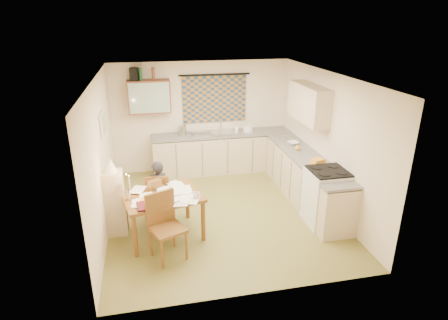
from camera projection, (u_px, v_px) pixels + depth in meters
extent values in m
cube|color=olive|center=(221.00, 212.00, 6.98)|extent=(4.00, 4.50, 0.02)
cube|color=white|center=(221.00, 76.00, 6.07)|extent=(4.00, 4.50, 0.02)
cube|color=#F7E3C7|center=(202.00, 117.00, 8.59)|extent=(4.00, 0.02, 2.50)
cube|color=#F7E3C7|center=(258.00, 210.00, 4.47)|extent=(4.00, 0.02, 2.50)
cube|color=#F7E3C7|center=(101.00, 157.00, 6.14)|extent=(0.02, 4.50, 2.50)
cube|color=#F7E3C7|center=(327.00, 141.00, 6.91)|extent=(0.02, 4.50, 2.50)
cube|color=navy|center=(215.00, 99.00, 8.47)|extent=(1.45, 0.03, 1.05)
cylinder|color=black|center=(214.00, 75.00, 8.25)|extent=(1.60, 0.04, 0.04)
cube|color=brown|center=(149.00, 96.00, 8.01)|extent=(0.90, 0.34, 0.70)
cube|color=#99B2A5|center=(149.00, 98.00, 7.85)|extent=(0.84, 0.02, 0.64)
cube|color=#CAB18D|center=(309.00, 103.00, 7.16)|extent=(0.34, 1.30, 0.70)
cube|color=#F1E3CD|center=(103.00, 124.00, 6.35)|extent=(0.04, 0.50, 0.40)
cube|color=beige|center=(104.00, 124.00, 6.36)|extent=(0.01, 0.42, 0.32)
cube|color=#CAB18D|center=(225.00, 153.00, 8.70)|extent=(3.30, 0.60, 0.86)
cube|color=#625F5C|center=(225.00, 134.00, 8.53)|extent=(3.30, 0.62, 0.04)
cube|color=#CAB18D|center=(305.00, 180.00, 7.29)|extent=(0.60, 2.95, 0.86)
cube|color=#625F5C|center=(307.00, 157.00, 7.12)|extent=(0.62, 2.95, 0.04)
cube|color=white|center=(326.00, 198.00, 6.46)|extent=(0.65, 0.65, 0.97)
cube|color=black|center=(329.00, 171.00, 6.28)|extent=(0.61, 0.61, 0.03)
cube|color=silver|center=(224.00, 135.00, 8.53)|extent=(0.67, 0.60, 0.10)
cylinder|color=silver|center=(221.00, 125.00, 8.62)|extent=(0.04, 0.04, 0.28)
cube|color=silver|center=(199.00, 133.00, 8.40)|extent=(0.39, 0.34, 0.06)
cylinder|color=silver|center=(182.00, 130.00, 8.29)|extent=(0.19, 0.19, 0.24)
cylinder|color=white|center=(248.00, 128.00, 8.60)|extent=(0.28, 0.28, 0.16)
imported|color=white|center=(237.00, 128.00, 8.59)|extent=(0.12, 0.12, 0.17)
imported|color=white|center=(293.00, 143.00, 7.76)|extent=(0.29, 0.29, 0.06)
cube|color=orange|center=(318.00, 162.00, 6.67)|extent=(0.26, 0.21, 0.12)
sphere|color=orange|center=(298.00, 148.00, 7.41)|extent=(0.10, 0.10, 0.10)
cube|color=black|center=(134.00, 74.00, 7.78)|extent=(0.20, 0.23, 0.26)
cylinder|color=#195926|center=(140.00, 74.00, 7.81)|extent=(0.07, 0.07, 0.26)
cylinder|color=brown|center=(153.00, 74.00, 7.86)|extent=(0.08, 0.08, 0.26)
cube|color=brown|center=(162.00, 196.00, 5.98)|extent=(1.37, 1.15, 0.05)
cube|color=brown|center=(158.00, 196.00, 6.62)|extent=(0.42, 0.42, 0.04)
cube|color=brown|center=(157.00, 189.00, 6.36)|extent=(0.40, 0.06, 0.44)
cube|color=brown|center=(167.00, 229.00, 5.49)|extent=(0.60, 0.60, 0.04)
cube|color=brown|center=(160.00, 207.00, 5.55)|extent=(0.44, 0.22, 0.50)
imported|color=black|center=(158.00, 191.00, 6.54)|extent=(0.53, 0.46, 1.11)
cube|color=#CAB18D|center=(115.00, 203.00, 6.11)|extent=(0.32, 0.30, 1.12)
cone|color=#F1E3CD|center=(111.00, 165.00, 5.87)|extent=(0.20, 0.20, 0.22)
cube|color=brown|center=(155.00, 185.00, 6.13)|extent=(0.24, 0.20, 0.16)
imported|color=white|center=(196.00, 195.00, 5.85)|extent=(0.22, 0.22, 0.09)
imported|color=maroon|center=(137.00, 207.00, 5.56)|extent=(0.28, 0.34, 0.03)
imported|color=orange|center=(139.00, 201.00, 5.74)|extent=(0.31, 0.35, 0.02)
cube|color=orange|center=(149.00, 205.00, 5.59)|extent=(0.13, 0.09, 0.04)
cube|color=black|center=(175.00, 201.00, 5.75)|extent=(0.14, 0.07, 0.02)
cylinder|color=silver|center=(128.00, 194.00, 5.77)|extent=(0.06, 0.06, 0.18)
cylinder|color=white|center=(129.00, 182.00, 5.72)|extent=(0.03, 0.03, 0.22)
sphere|color=#FFCC66|center=(126.00, 174.00, 5.69)|extent=(0.02, 0.02, 0.02)
cube|color=white|center=(147.00, 196.00, 5.91)|extent=(0.25, 0.32, 0.00)
cube|color=white|center=(180.00, 202.00, 5.73)|extent=(0.23, 0.31, 0.00)
cube|color=white|center=(164.00, 200.00, 5.79)|extent=(0.29, 0.35, 0.00)
cube|color=white|center=(139.00, 203.00, 5.69)|extent=(0.23, 0.31, 0.00)
cube|color=white|center=(192.00, 200.00, 5.79)|extent=(0.30, 0.35, 0.00)
cube|color=white|center=(172.00, 197.00, 5.88)|extent=(0.35, 0.36, 0.00)
cube|color=white|center=(187.00, 198.00, 5.84)|extent=(0.23, 0.31, 0.00)
cube|color=white|center=(140.00, 203.00, 5.68)|extent=(0.29, 0.35, 0.00)
cube|color=white|center=(178.00, 185.00, 6.26)|extent=(0.28, 0.34, 0.00)
cube|color=white|center=(175.00, 184.00, 6.30)|extent=(0.31, 0.36, 0.00)
cube|color=white|center=(146.00, 198.00, 5.83)|extent=(0.22, 0.30, 0.00)
cube|color=white|center=(184.00, 190.00, 6.07)|extent=(0.23, 0.31, 0.00)
cube|color=white|center=(185.00, 189.00, 6.11)|extent=(0.23, 0.31, 0.00)
cube|color=white|center=(169.00, 199.00, 5.77)|extent=(0.35, 0.36, 0.00)
cube|color=white|center=(156.00, 197.00, 5.84)|extent=(0.35, 0.36, 0.00)
cube|color=white|center=(173.00, 192.00, 6.01)|extent=(0.29, 0.35, 0.00)
cube|color=white|center=(138.00, 190.00, 6.08)|extent=(0.30, 0.35, 0.00)
cube|color=white|center=(164.00, 190.00, 6.06)|extent=(0.21, 0.30, 0.00)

